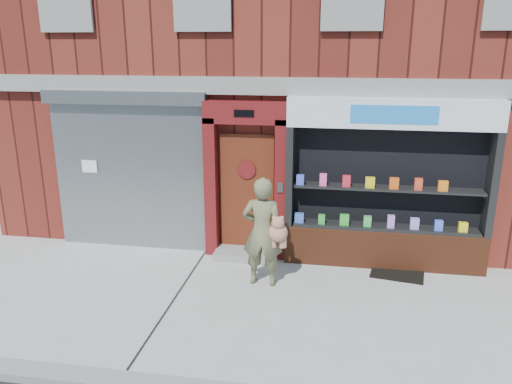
# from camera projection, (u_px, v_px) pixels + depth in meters

# --- Properties ---
(ground) EXTENTS (80.00, 80.00, 0.00)m
(ground) POSITION_uv_depth(u_px,v_px,m) (272.00, 306.00, 7.62)
(ground) COLOR #9E9E99
(ground) RESTS_ON ground
(building) EXTENTS (12.00, 8.16, 8.00)m
(building) POSITION_uv_depth(u_px,v_px,m) (307.00, 38.00, 12.15)
(building) COLOR #571A14
(building) RESTS_ON ground
(shutter_bay) EXTENTS (3.10, 0.30, 3.04)m
(shutter_bay) POSITION_uv_depth(u_px,v_px,m) (130.00, 161.00, 9.42)
(shutter_bay) COLOR gray
(shutter_bay) RESTS_ON ground
(red_door_bay) EXTENTS (1.52, 0.58, 2.90)m
(red_door_bay) POSITION_uv_depth(u_px,v_px,m) (246.00, 181.00, 9.08)
(red_door_bay) COLOR #490C0D
(red_door_bay) RESTS_ON ground
(pharmacy_bay) EXTENTS (3.50, 0.41, 3.00)m
(pharmacy_bay) POSITION_uv_depth(u_px,v_px,m) (386.00, 192.00, 8.66)
(pharmacy_bay) COLOR brown
(pharmacy_bay) RESTS_ON ground
(woman) EXTENTS (0.76, 0.46, 1.83)m
(woman) POSITION_uv_depth(u_px,v_px,m) (264.00, 232.00, 8.09)
(woman) COLOR #686A45
(woman) RESTS_ON ground
(doormat) EXTENTS (0.98, 0.76, 0.02)m
(doormat) POSITION_uv_depth(u_px,v_px,m) (397.00, 273.00, 8.69)
(doormat) COLOR black
(doormat) RESTS_ON ground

